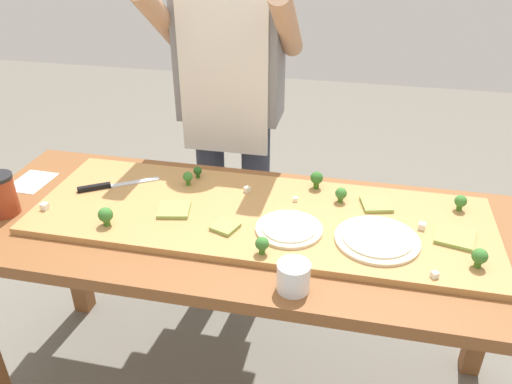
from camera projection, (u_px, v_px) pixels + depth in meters
The scene contains 26 objects.
prep_table at pixel (247, 250), 1.64m from camera, with size 1.83×0.71×0.78m.
cutting_board at pixel (260, 216), 1.61m from camera, with size 1.44×0.49×0.02m, color #B27F47.
chefs_knife at pixel (107, 186), 1.74m from camera, with size 0.24×0.17×0.02m.
pizza_whole_white_garlic at pixel (289, 228), 1.52m from camera, with size 0.20×0.20×0.02m.
pizza_whole_cheese_artichoke at pixel (377, 239), 1.47m from camera, with size 0.25×0.25×0.02m.
pizza_slice_far_right at pixel (174, 210), 1.61m from camera, with size 0.10×0.10×0.01m, color #899E4C.
pizza_slice_near_left at pixel (376, 204), 1.64m from camera, with size 0.09×0.09×0.01m, color #899E4C.
pizza_slice_center at pixel (455, 237), 1.48m from camera, with size 0.11×0.11×0.01m, color #899E4C.
pizza_slice_far_left at pixel (225, 227), 1.52m from camera, with size 0.07×0.07×0.01m, color #899E4C.
broccoli_floret_back_left at pixel (106, 215), 1.53m from camera, with size 0.05×0.05×0.06m.
broccoli_floret_front_left at pixel (262, 244), 1.40m from camera, with size 0.04×0.04×0.05m.
broccoli_floret_center_right at pixel (461, 202), 1.60m from camera, with size 0.04×0.04×0.05m.
broccoli_floret_back_mid at pixel (480, 257), 1.35m from camera, with size 0.04×0.04×0.06m.
broccoli_floret_back_right at pixel (317, 179), 1.73m from camera, with size 0.04×0.04×0.06m.
broccoli_floret_front_mid at pixel (341, 194), 1.65m from camera, with size 0.04×0.04×0.05m.
broccoli_floret_front_right at pixel (198, 171), 1.80m from camera, with size 0.03×0.03×0.04m.
broccoli_floret_center_left at pixel (188, 177), 1.75m from camera, with size 0.03×0.03×0.05m.
cheese_crumble_a at pixel (45, 206), 1.62m from camera, with size 0.02×0.02×0.02m, color white.
cheese_crumble_b at pixel (435, 275), 1.33m from camera, with size 0.02×0.02×0.02m, color white.
cheese_crumble_c at pixel (422, 226), 1.52m from camera, with size 0.02×0.02×0.02m, color white.
cheese_crumble_d at pixel (247, 190), 1.71m from camera, with size 0.02×0.02×0.02m, color silver.
cheese_crumble_e at pixel (295, 199), 1.66m from camera, with size 0.01×0.01×0.01m, color white.
flour_cup at pixel (293, 278), 1.31m from camera, with size 0.09×0.09×0.08m.
sauce_jar at pixel (1, 195), 1.61m from camera, with size 0.09×0.09×0.14m.
recipe_note at pixel (32, 182), 1.82m from camera, with size 0.12×0.16×0.00m, color white.
cook_center at pixel (230, 93), 2.01m from camera, with size 0.54×0.39×1.67m.
Camera 1 is at (0.31, -1.30, 1.66)m, focal length 35.66 mm.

